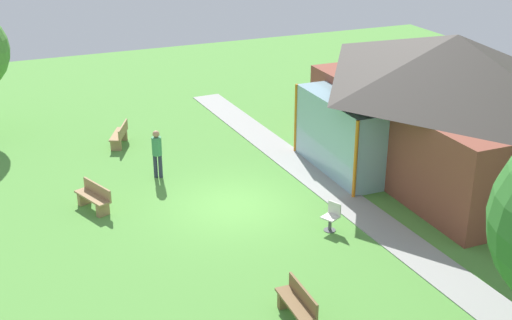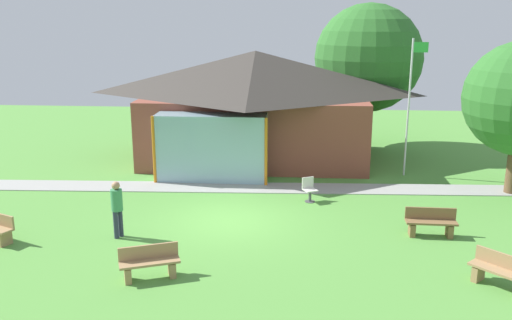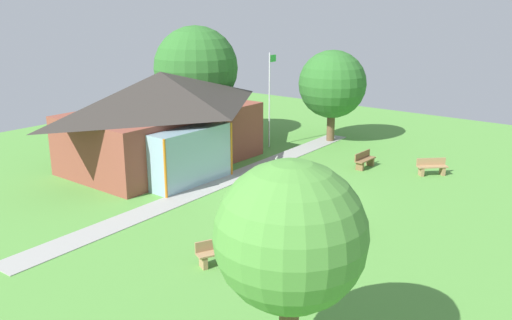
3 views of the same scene
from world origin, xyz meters
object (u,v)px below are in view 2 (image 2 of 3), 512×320
bench_lawn_far_right (501,273)px  tree_behind_pavilion_right (368,58)px  visitor_strolling_lawn (117,205)px  patio_chair_lawn_spare (309,190)px  pavilion (254,104)px  flagpole (410,102)px  bench_mid_right (431,223)px  bench_front_center (149,263)px

bench_lawn_far_right → tree_behind_pavilion_right: size_ratio=0.20×
visitor_strolling_lawn → patio_chair_lawn_spare: bearing=155.2°
visitor_strolling_lawn → bench_lawn_far_right: bearing=109.1°
bench_lawn_far_right → patio_chair_lawn_spare: 7.61m
pavilion → tree_behind_pavilion_right: size_ratio=1.53×
flagpole → bench_mid_right: flagpole is taller
bench_lawn_far_right → visitor_strolling_lawn: size_ratio=0.79×
pavilion → bench_mid_right: pavilion is taller
bench_lawn_far_right → bench_mid_right: 3.36m
bench_mid_right → visitor_strolling_lawn: bearing=6.5°
patio_chair_lawn_spare → tree_behind_pavilion_right: (2.86, 8.47, 4.00)m
flagpole → bench_front_center: size_ratio=3.57×
bench_lawn_far_right → bench_mid_right: size_ratio=0.91×
visitor_strolling_lawn → bench_front_center: bearing=64.9°
patio_chair_lawn_spare → bench_mid_right: bearing=115.7°
bench_front_center → visitor_strolling_lawn: (-1.62, 2.51, 0.62)m
pavilion → visitor_strolling_lawn: bearing=-109.1°
bench_lawn_far_right → bench_front_center: (-8.65, -0.15, 0.00)m
pavilion → flagpole: size_ratio=1.93×
bench_mid_right → tree_behind_pavilion_right: size_ratio=0.22×
flagpole → tree_behind_pavilion_right: (-1.15, 4.83, 1.34)m
bench_front_center → visitor_strolling_lawn: visitor_strolling_lawn is taller
bench_lawn_far_right → patio_chair_lawn_spare: (-4.55, 6.10, 0.01)m
bench_front_center → bench_lawn_far_right: bearing=159.6°
pavilion → tree_behind_pavilion_right: tree_behind_pavilion_right is taller
flagpole → patio_chair_lawn_spare: bearing=-137.7°
bench_mid_right → tree_behind_pavilion_right: bearing=-85.1°
bench_lawn_far_right → bench_mid_right: bearing=-28.3°
flagpole → bench_lawn_far_right: 10.12m
patio_chair_lawn_spare → tree_behind_pavilion_right: size_ratio=0.12×
flagpole → bench_front_center: flagpole is taller
bench_front_center → bench_mid_right: bearing=-177.7°
bench_front_center → flagpole: bearing=-150.7°
visitor_strolling_lawn → tree_behind_pavilion_right: tree_behind_pavilion_right is taller
patio_chair_lawn_spare → bench_lawn_far_right: bearing=101.2°
bench_lawn_far_right → patio_chair_lawn_spare: size_ratio=1.60×
bench_lawn_far_right → bench_front_center: same height
pavilion → bench_mid_right: bearing=-54.9°
bench_mid_right → bench_lawn_far_right: bearing=107.8°
pavilion → tree_behind_pavilion_right: 6.26m
flagpole → bench_front_center: (-8.11, -9.90, -2.67)m
bench_lawn_far_right → patio_chair_lawn_spare: bearing=-8.2°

